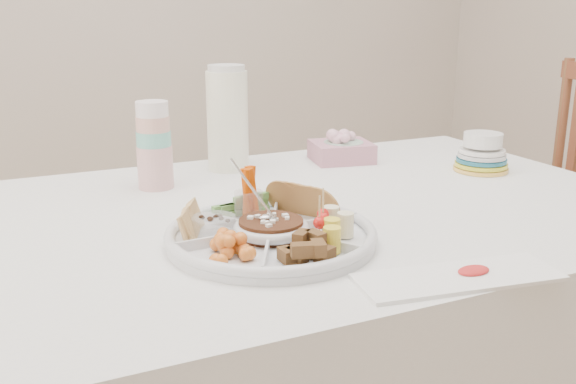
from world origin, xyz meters
name	(u,v)px	position (x,y,z in m)	size (l,w,h in m)	color
dining_table	(309,359)	(0.00, 0.00, 0.38)	(1.52, 1.02, 0.76)	white
chair	(541,217)	(1.00, 0.29, 0.50)	(0.42, 0.42, 1.01)	brown
party_tray	(271,232)	(-0.17, -0.18, 0.78)	(0.38, 0.38, 0.04)	silver
bean_dip	(271,228)	(-0.17, -0.18, 0.79)	(0.12, 0.12, 0.04)	#3E2214
tortillas	(308,203)	(-0.06, -0.11, 0.80)	(0.10, 0.10, 0.06)	#A6764C
carrot_cucumber	(242,192)	(-0.18, -0.05, 0.82)	(0.11, 0.11, 0.10)	#D34600
pita_raisins	(200,220)	(-0.29, -0.12, 0.80)	(0.11, 0.11, 0.06)	#E4B767
cherries	(227,247)	(-0.28, -0.25, 0.79)	(0.10, 0.10, 0.04)	orange
granola_chunks	(305,248)	(-0.17, -0.31, 0.79)	(0.09, 0.09, 0.04)	brown
banana_tomato	(343,214)	(-0.06, -0.24, 0.82)	(0.10, 0.10, 0.08)	#F7D465
cup_stack	(154,140)	(-0.27, 0.28, 0.87)	(0.08, 0.08, 0.23)	silver
thermos	(227,117)	(-0.05, 0.38, 0.90)	(0.11, 0.11, 0.28)	white
flower_bowl	(343,147)	(0.27, 0.34, 0.80)	(0.11, 0.11, 0.08)	#94BFAC
napkin_stack	(341,152)	(0.26, 0.34, 0.78)	(0.16, 0.14, 0.05)	#C07E92
plate_stack	(482,154)	(0.54, 0.09, 0.80)	(0.14, 0.14, 0.09)	gold
placemat	(458,277)	(0.04, -0.45, 0.76)	(0.33, 0.11, 0.01)	white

